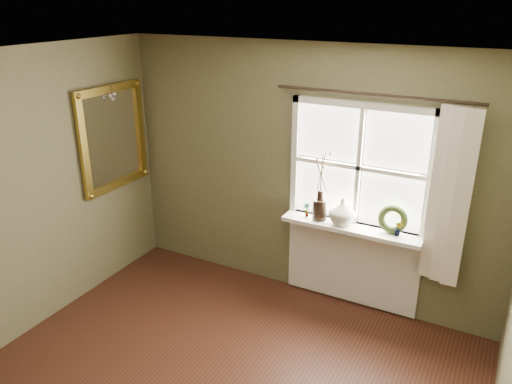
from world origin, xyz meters
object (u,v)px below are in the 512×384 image
Objects in this scene: cream_vase at (342,211)px; gilt_mirror at (113,137)px; wreath at (392,222)px; dark_jug at (320,209)px.

cream_vase is 2.51m from gilt_mirror.
wreath is 0.25× the size of gilt_mirror.
dark_jug is at bearing 180.00° from cream_vase.
gilt_mirror is at bearing -168.38° from dark_jug.
wreath is at bearing 3.25° from dark_jug.
dark_jug is 0.23m from cream_vase.
cream_vase is 0.48m from wreath.
dark_jug is 0.70m from wreath.
cream_vase reaches higher than wreath.
dark_jug is 2.30m from gilt_mirror.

